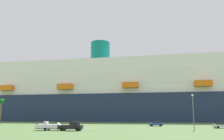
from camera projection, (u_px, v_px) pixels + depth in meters
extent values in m
plane|color=#4C6B38|center=(112.00, 124.00, 97.83)|extent=(600.00, 600.00, 0.00)
cube|color=#1E2D4C|center=(166.00, 108.00, 134.62)|extent=(249.16, 38.68, 14.42)
cube|color=white|center=(166.00, 92.00, 136.19)|extent=(219.30, 35.30, 3.25)
cube|color=white|center=(156.00, 86.00, 137.74)|extent=(209.18, 34.44, 3.25)
cube|color=white|center=(147.00, 81.00, 139.30)|extent=(195.05, 33.71, 3.25)
cube|color=white|center=(138.00, 75.00, 140.85)|extent=(184.50, 33.12, 3.25)
cube|color=white|center=(129.00, 70.00, 142.41)|extent=(173.95, 32.00, 3.25)
cube|color=white|center=(121.00, 65.00, 143.96)|extent=(163.22, 30.95, 3.25)
cylinder|color=#0C7266|center=(100.00, 53.00, 147.79)|extent=(11.68, 11.68, 12.32)
cube|color=orange|center=(6.00, 88.00, 137.93)|extent=(8.09, 3.43, 2.80)
cube|color=orange|center=(65.00, 87.00, 131.06)|extent=(8.09, 3.43, 2.80)
cube|color=orange|center=(130.00, 85.00, 124.20)|extent=(8.09, 3.43, 2.80)
cube|color=orange|center=(203.00, 83.00, 117.34)|extent=(8.09, 3.43, 2.80)
cube|color=black|center=(71.00, 127.00, 58.23)|extent=(5.60, 2.01, 0.90)
cube|color=black|center=(75.00, 123.00, 58.22)|extent=(2.02, 1.84, 0.90)
cube|color=#26333F|center=(77.00, 124.00, 58.10)|extent=(0.10, 1.68, 0.63)
cylinder|color=black|center=(80.00, 129.00, 58.80)|extent=(0.80, 0.28, 0.80)
cylinder|color=black|center=(77.00, 129.00, 56.86)|extent=(0.80, 0.28, 0.80)
cylinder|color=black|center=(65.00, 129.00, 59.42)|extent=(0.80, 0.28, 0.80)
cylinder|color=black|center=(62.00, 129.00, 57.48)|extent=(0.80, 0.28, 0.80)
cube|color=#595960|center=(48.00, 128.00, 59.10)|extent=(5.99, 1.79, 0.16)
cube|color=#595960|center=(62.00, 129.00, 58.51)|extent=(1.96, 0.12, 0.10)
cylinder|color=black|center=(49.00, 129.00, 60.08)|extent=(0.64, 0.22, 0.64)
cylinder|color=black|center=(45.00, 129.00, 58.16)|extent=(0.64, 0.22, 0.64)
cube|color=white|center=(48.00, 126.00, 59.20)|extent=(5.45, 1.99, 0.90)
cone|color=white|center=(61.00, 126.00, 58.67)|extent=(1.20, 1.78, 1.78)
cube|color=silver|center=(46.00, 123.00, 59.43)|extent=(0.80, 1.00, 0.70)
cube|color=black|center=(37.00, 126.00, 59.68)|extent=(0.36, 0.50, 1.10)
cylinder|color=brown|center=(0.00, 114.00, 83.82)|extent=(0.44, 0.44, 7.91)
cone|color=#1E6628|center=(2.00, 102.00, 84.47)|extent=(0.73, 2.43, 2.14)
cone|color=#1E6628|center=(2.00, 102.00, 84.81)|extent=(2.54, 2.07, 1.68)
cone|color=#1E6628|center=(2.00, 102.00, 84.92)|extent=(2.40, 0.88, 2.24)
cone|color=#1E6628|center=(1.00, 102.00, 84.75)|extent=(1.66, 2.57, 2.02)
cone|color=#1E6628|center=(0.00, 102.00, 84.46)|extent=(1.56, 2.70, 1.66)
cone|color=#1E6628|center=(0.00, 102.00, 84.16)|extent=(2.48, 1.10, 2.18)
cone|color=#1E6628|center=(1.00, 102.00, 84.20)|extent=(2.25, 2.18, 2.13)
sphere|color=#1E6628|center=(1.00, 102.00, 84.51)|extent=(1.10, 1.10, 1.10)
cylinder|color=slate|center=(193.00, 113.00, 61.37)|extent=(0.20, 0.20, 8.24)
sphere|color=#F9F2CC|center=(192.00, 95.00, 62.14)|extent=(0.56, 0.56, 0.56)
cube|color=#264C99|center=(156.00, 124.00, 80.54)|extent=(4.70, 2.55, 0.70)
cube|color=#1E232D|center=(157.00, 122.00, 80.65)|extent=(2.74, 2.04, 0.55)
cylinder|color=black|center=(152.00, 125.00, 79.58)|extent=(0.69, 0.33, 0.66)
cylinder|color=black|center=(151.00, 125.00, 81.38)|extent=(0.69, 0.33, 0.66)
cylinder|color=black|center=(161.00, 125.00, 79.58)|extent=(0.69, 0.33, 0.66)
cylinder|color=black|center=(160.00, 125.00, 81.37)|extent=(0.69, 0.33, 0.66)
cube|color=silver|center=(222.00, 126.00, 68.45)|extent=(4.82, 2.76, 0.70)
cube|color=#1E232D|center=(221.00, 123.00, 68.56)|extent=(2.83, 2.19, 0.55)
cylinder|color=black|center=(215.00, 127.00, 69.31)|extent=(0.69, 0.34, 0.66)
cylinder|color=black|center=(218.00, 127.00, 67.41)|extent=(0.69, 0.34, 0.66)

